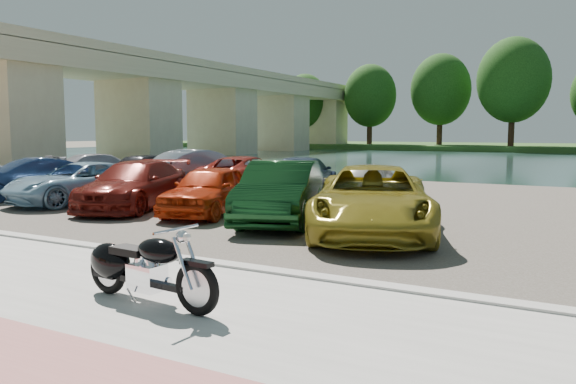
% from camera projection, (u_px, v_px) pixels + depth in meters
% --- Properties ---
extents(ground, '(200.00, 200.00, 0.00)m').
position_uv_depth(ground, '(118.00, 298.00, 7.85)').
color(ground, '#595447').
rests_on(ground, ground).
extents(promenade, '(60.00, 6.00, 0.10)m').
position_uv_depth(promenade, '(58.00, 315.00, 6.97)').
color(promenade, '#A5A39C').
rests_on(promenade, ground).
extents(kerb, '(60.00, 0.30, 0.14)m').
position_uv_depth(kerb, '(205.00, 264.00, 9.59)').
color(kerb, '#A5A39C').
rests_on(kerb, ground).
extents(parking_lot, '(60.00, 18.00, 0.04)m').
position_uv_depth(parking_lot, '(381.00, 206.00, 17.44)').
color(parking_lot, '#444037').
rests_on(parking_lot, ground).
extents(river, '(120.00, 40.00, 0.00)m').
position_uv_depth(river, '(509.00, 162.00, 42.72)').
color(river, '#1B312C').
rests_on(river, ground).
extents(far_bank, '(120.00, 24.00, 0.60)m').
position_uv_depth(far_bank, '(544.00, 147.00, 70.58)').
color(far_bank, '#254E1B').
rests_on(far_bank, ground).
extents(bridge, '(7.00, 56.00, 8.55)m').
position_uv_depth(bridge, '(216.00, 99.00, 56.40)').
color(bridge, '#C9B48B').
rests_on(bridge, ground).
extents(motorcycle, '(2.33, 0.75, 1.05)m').
position_uv_depth(motorcycle, '(138.00, 267.00, 7.35)').
color(motorcycle, black).
rests_on(motorcycle, promenade).
extents(car_1, '(2.79, 4.40, 1.37)m').
position_uv_depth(car_1, '(29.00, 179.00, 19.02)').
color(car_1, '#162545').
rests_on(car_1, parking_lot).
extents(car_2, '(3.09, 5.05, 1.31)m').
position_uv_depth(car_2, '(81.00, 183.00, 17.86)').
color(car_2, '#88AEC6').
rests_on(car_2, parking_lot).
extents(car_3, '(3.32, 5.20, 1.40)m').
position_uv_depth(car_3, '(135.00, 185.00, 16.57)').
color(car_3, maroon).
rests_on(car_3, parking_lot).
extents(car_4, '(2.42, 4.22, 1.35)m').
position_uv_depth(car_4, '(209.00, 190.00, 15.44)').
color(car_4, red).
rests_on(car_4, parking_lot).
extents(car_5, '(3.07, 4.94, 1.54)m').
position_uv_depth(car_5, '(281.00, 192.00, 14.02)').
color(car_5, '#0E3314').
rests_on(car_5, parking_lot).
extents(car_6, '(4.26, 6.03, 1.53)m').
position_uv_depth(car_6, '(372.00, 200.00, 12.39)').
color(car_6, olive).
rests_on(car_6, parking_lot).
extents(car_7, '(3.12, 4.83, 1.30)m').
position_uv_depth(car_7, '(103.00, 168.00, 25.09)').
color(car_7, '#9C9BA4').
rests_on(car_7, parking_lot).
extents(car_8, '(2.19, 4.27, 1.39)m').
position_uv_depth(car_8, '(149.00, 169.00, 24.01)').
color(car_8, black).
rests_on(car_8, parking_lot).
extents(car_9, '(3.04, 4.95, 1.54)m').
position_uv_depth(car_9, '(202.00, 168.00, 22.97)').
color(car_9, gray).
rests_on(car_9, parking_lot).
extents(car_10, '(2.73, 5.04, 1.34)m').
position_uv_depth(car_10, '(245.00, 173.00, 21.56)').
color(car_10, maroon).
rests_on(car_10, parking_lot).
extents(car_11, '(3.05, 5.04, 1.37)m').
position_uv_depth(car_11, '(303.00, 175.00, 20.47)').
color(car_11, '#27344C').
rests_on(car_11, parking_lot).
extents(car_12, '(1.55, 3.74, 1.27)m').
position_uv_depth(car_12, '(371.00, 180.00, 19.09)').
color(car_12, '#B8B7B3').
rests_on(car_12, parking_lot).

